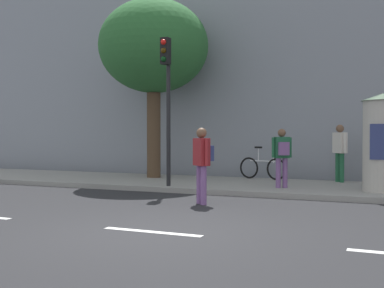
{
  "coord_description": "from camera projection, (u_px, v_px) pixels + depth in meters",
  "views": [
    {
      "loc": [
        3.77,
        -7.03,
        1.61
      ],
      "look_at": [
        -0.14,
        2.0,
        1.43
      ],
      "focal_mm": 44.91,
      "sensor_mm": 36.0,
      "label": 1
    }
  ],
  "objects": [
    {
      "name": "ground_plane",
      "position": [
        152.0,
        232.0,
        7.98
      ],
      "size": [
        80.0,
        80.0,
        0.0
      ],
      "primitive_type": "plane",
      "color": "#232326"
    },
    {
      "name": "sidewalk_curb",
      "position": [
        263.0,
        186.0,
        14.4
      ],
      "size": [
        36.0,
        4.0,
        0.15
      ],
      "primitive_type": "cube",
      "color": "gray",
      "rests_on": "ground_plane"
    },
    {
      "name": "lane_markings",
      "position": [
        152.0,
        232.0,
        7.98
      ],
      "size": [
        25.8,
        0.16,
        0.01
      ],
      "color": "silver",
      "rests_on": "ground_plane"
    },
    {
      "name": "building_backdrop",
      "position": [
        296.0,
        66.0,
        18.91
      ],
      "size": [
        36.0,
        5.0,
        8.67
      ],
      "primitive_type": "cube",
      "color": "gray",
      "rests_on": "ground_plane"
    },
    {
      "name": "traffic_light",
      "position": [
        167.0,
        87.0,
        13.66
      ],
      "size": [
        0.24,
        0.45,
        4.22
      ],
      "color": "black",
      "rests_on": "sidewalk_curb"
    },
    {
      "name": "poster_column",
      "position": [
        384.0,
        142.0,
        12.46
      ],
      "size": [
        1.15,
        1.15,
        2.56
      ],
      "color": "#B2ADA3",
      "rests_on": "sidewalk_curb"
    },
    {
      "name": "street_tree",
      "position": [
        154.0,
        47.0,
        16.59
      ],
      "size": [
        3.79,
        3.79,
        6.16
      ],
      "color": "#4C3826",
      "rests_on": "sidewalk_curb"
    },
    {
      "name": "pedestrian_in_light_jacket",
      "position": [
        202.0,
        158.0,
        11.2
      ],
      "size": [
        0.52,
        0.53,
        1.79
      ],
      "color": "#724C84",
      "rests_on": "ground_plane"
    },
    {
      "name": "pedestrian_near_pole",
      "position": [
        282.0,
        153.0,
        13.31
      ],
      "size": [
        0.5,
        0.5,
        1.64
      ],
      "color": "#724C84",
      "rests_on": "sidewalk_curb"
    },
    {
      "name": "pedestrian_in_red_top",
      "position": [
        340.0,
        148.0,
        14.95
      ],
      "size": [
        0.49,
        0.54,
        1.8
      ],
      "color": "#1E5938",
      "rests_on": "sidewalk_curb"
    },
    {
      "name": "bicycle_leaning",
      "position": [
        262.0,
        168.0,
        15.91
      ],
      "size": [
        1.72,
        0.54,
        1.09
      ],
      "color": "black",
      "rests_on": "sidewalk_curb"
    }
  ]
}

